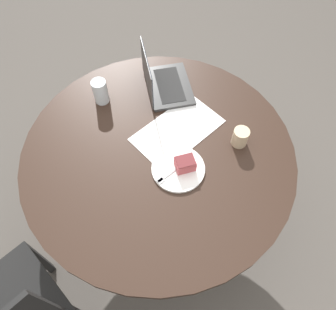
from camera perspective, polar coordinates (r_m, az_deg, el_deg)
The scene contains 9 objects.
ground_plane at distance 2.14m, azimuth -1.20°, elevation -10.06°, with size 12.00×12.00×0.00m, color #4C4742.
dining_table at distance 1.57m, azimuth -1.62°, elevation -1.34°, with size 1.24×1.24×0.75m.
paper_document at distance 1.54m, azimuth 1.68°, elevation 4.36°, with size 0.48×0.41×0.00m.
plate at distance 1.42m, azimuth 1.79°, elevation -2.38°, with size 0.23×0.23×0.01m.
cake_slice at distance 1.40m, azimuth 2.99°, elevation -1.53°, with size 0.09×0.07×0.06m.
fork at distance 1.40m, azimuth 0.30°, elevation -3.16°, with size 0.16×0.10×0.00m.
coffee_glass at distance 1.50m, azimuth 12.47°, elevation 3.06°, with size 0.07×0.07×0.09m.
water_glass at distance 1.64m, azimuth -11.69°, elevation 10.78°, with size 0.07×0.07×0.13m.
laptop at distance 1.68m, azimuth -0.79°, elevation 12.48°, with size 0.22×0.30×0.22m.
Camera 1 is at (0.13, 0.79, 1.99)m, focal length 35.00 mm.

